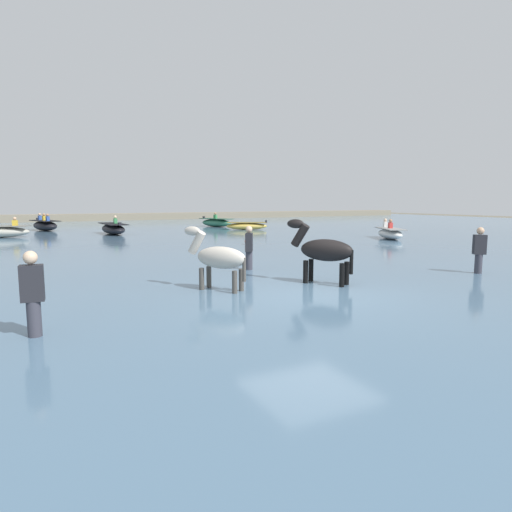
{
  "coord_description": "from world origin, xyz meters",
  "views": [
    {
      "loc": [
        -5.27,
        -7.68,
        2.35
      ],
      "look_at": [
        0.21,
        2.94,
        0.84
      ],
      "focal_mm": 30.78,
      "sensor_mm": 36.0,
      "label": 1
    }
  ],
  "objects_px": {
    "boat_far_offshore": "(113,229)",
    "boat_mid_channel": "(45,225)",
    "boat_far_inshore": "(216,223)",
    "channel_buoy": "(248,241)",
    "horse_lead_black": "(323,252)",
    "horse_trailing_pinto": "(219,259)",
    "person_onlooker_left": "(249,252)",
    "person_spectator_far": "(33,302)",
    "boat_near_port": "(247,226)",
    "person_wading_close": "(479,255)",
    "boat_distant_west": "(390,233)"
  },
  "relations": [
    {
      "from": "boat_far_offshore",
      "to": "boat_mid_channel",
      "type": "bearing_deg",
      "value": 123.2
    },
    {
      "from": "boat_far_inshore",
      "to": "channel_buoy",
      "type": "xyz_separation_m",
      "value": [
        -4.0,
        -13.7,
        -0.17
      ]
    },
    {
      "from": "boat_far_offshore",
      "to": "boat_far_inshore",
      "type": "bearing_deg",
      "value": 26.91
    },
    {
      "from": "horse_lead_black",
      "to": "horse_trailing_pinto",
      "type": "bearing_deg",
      "value": 170.12
    },
    {
      "from": "person_onlooker_left",
      "to": "person_spectator_far",
      "type": "xyz_separation_m",
      "value": [
        -5.67,
        -4.26,
        0.0
      ]
    },
    {
      "from": "boat_mid_channel",
      "to": "boat_near_port",
      "type": "distance_m",
      "value": 13.7
    },
    {
      "from": "person_wading_close",
      "to": "boat_distant_west",
      "type": "bearing_deg",
      "value": 57.95
    },
    {
      "from": "horse_lead_black",
      "to": "boat_distant_west",
      "type": "height_order",
      "value": "horse_lead_black"
    },
    {
      "from": "boat_mid_channel",
      "to": "person_onlooker_left",
      "type": "distance_m",
      "value": 22.1
    },
    {
      "from": "horse_trailing_pinto",
      "to": "boat_far_inshore",
      "type": "height_order",
      "value": "horse_trailing_pinto"
    },
    {
      "from": "horse_lead_black",
      "to": "channel_buoy",
      "type": "xyz_separation_m",
      "value": [
        2.64,
        9.53,
        -0.62
      ]
    },
    {
      "from": "horse_trailing_pinto",
      "to": "boat_mid_channel",
      "type": "height_order",
      "value": "horse_trailing_pinto"
    },
    {
      "from": "person_wading_close",
      "to": "person_spectator_far",
      "type": "bearing_deg",
      "value": -176.15
    },
    {
      "from": "boat_mid_channel",
      "to": "boat_near_port",
      "type": "bearing_deg",
      "value": -22.99
    },
    {
      "from": "boat_far_offshore",
      "to": "person_spectator_far",
      "type": "height_order",
      "value": "person_spectator_far"
    },
    {
      "from": "horse_trailing_pinto",
      "to": "person_onlooker_left",
      "type": "xyz_separation_m",
      "value": [
        1.93,
        2.35,
        -0.18
      ]
    },
    {
      "from": "boat_near_port",
      "to": "person_onlooker_left",
      "type": "relative_size",
      "value": 1.8
    },
    {
      "from": "boat_far_offshore",
      "to": "person_wading_close",
      "type": "bearing_deg",
      "value": -71.52
    },
    {
      "from": "boat_far_offshore",
      "to": "channel_buoy",
      "type": "bearing_deg",
      "value": -64.63
    },
    {
      "from": "horse_lead_black",
      "to": "person_wading_close",
      "type": "height_order",
      "value": "horse_lead_black"
    },
    {
      "from": "boat_distant_west",
      "to": "boat_mid_channel",
      "type": "distance_m",
      "value": 22.4
    },
    {
      "from": "person_spectator_far",
      "to": "boat_distant_west",
      "type": "bearing_deg",
      "value": 31.07
    },
    {
      "from": "boat_distant_west",
      "to": "boat_far_offshore",
      "type": "relative_size",
      "value": 0.78
    },
    {
      "from": "horse_trailing_pinto",
      "to": "channel_buoy",
      "type": "xyz_separation_m",
      "value": [
        5.2,
        9.08,
        -0.55
      ]
    },
    {
      "from": "boat_distant_west",
      "to": "boat_mid_channel",
      "type": "relative_size",
      "value": 0.86
    },
    {
      "from": "boat_far_inshore",
      "to": "boat_far_offshore",
      "type": "relative_size",
      "value": 0.87
    },
    {
      "from": "horse_lead_black",
      "to": "person_spectator_far",
      "type": "xyz_separation_m",
      "value": [
        -6.3,
        -1.47,
        -0.26
      ]
    },
    {
      "from": "boat_distant_west",
      "to": "person_spectator_far",
      "type": "xyz_separation_m",
      "value": [
        -17.0,
        -10.24,
        0.23
      ]
    },
    {
      "from": "boat_far_offshore",
      "to": "person_onlooker_left",
      "type": "distance_m",
      "value": 16.18
    },
    {
      "from": "horse_trailing_pinto",
      "to": "person_onlooker_left",
      "type": "distance_m",
      "value": 3.04
    },
    {
      "from": "person_wading_close",
      "to": "person_spectator_far",
      "type": "xyz_separation_m",
      "value": [
        -11.05,
        -0.74,
        0.0
      ]
    },
    {
      "from": "channel_buoy",
      "to": "boat_near_port",
      "type": "bearing_deg",
      "value": 64.21
    },
    {
      "from": "boat_distant_west",
      "to": "boat_far_offshore",
      "type": "distance_m",
      "value": 16.12
    },
    {
      "from": "person_onlooker_left",
      "to": "horse_lead_black",
      "type": "bearing_deg",
      "value": -77.38
    },
    {
      "from": "person_wading_close",
      "to": "person_onlooker_left",
      "type": "bearing_deg",
      "value": 146.83
    },
    {
      "from": "boat_mid_channel",
      "to": "person_spectator_far",
      "type": "height_order",
      "value": "person_spectator_far"
    },
    {
      "from": "horse_trailing_pinto",
      "to": "person_spectator_far",
      "type": "xyz_separation_m",
      "value": [
        -3.75,
        -1.91,
        -0.18
      ]
    },
    {
      "from": "person_onlooker_left",
      "to": "person_spectator_far",
      "type": "relative_size",
      "value": 1.0
    },
    {
      "from": "boat_mid_channel",
      "to": "channel_buoy",
      "type": "xyz_separation_m",
      "value": [
        8.02,
        -14.85,
        -0.2
      ]
    },
    {
      "from": "person_wading_close",
      "to": "horse_lead_black",
      "type": "bearing_deg",
      "value": 171.33
    },
    {
      "from": "boat_far_offshore",
      "to": "person_wading_close",
      "type": "xyz_separation_m",
      "value": [
        6.57,
        -19.65,
        0.2
      ]
    },
    {
      "from": "horse_trailing_pinto",
      "to": "boat_near_port",
      "type": "distance_m",
      "value": 21.0
    },
    {
      "from": "boat_distant_west",
      "to": "person_wading_close",
      "type": "xyz_separation_m",
      "value": [
        -5.95,
        -9.5,
        0.23
      ]
    },
    {
      "from": "horse_trailing_pinto",
      "to": "boat_near_port",
      "type": "height_order",
      "value": "horse_trailing_pinto"
    },
    {
      "from": "person_wading_close",
      "to": "boat_near_port",
      "type": "bearing_deg",
      "value": 82.85
    },
    {
      "from": "boat_far_offshore",
      "to": "horse_trailing_pinto",
      "type": "bearing_deg",
      "value": -92.29
    },
    {
      "from": "person_spectator_far",
      "to": "person_onlooker_left",
      "type": "bearing_deg",
      "value": 36.89
    },
    {
      "from": "horse_trailing_pinto",
      "to": "person_wading_close",
      "type": "height_order",
      "value": "horse_trailing_pinto"
    },
    {
      "from": "boat_far_inshore",
      "to": "channel_buoy",
      "type": "bearing_deg",
      "value": -106.3
    },
    {
      "from": "horse_lead_black",
      "to": "boat_mid_channel",
      "type": "relative_size",
      "value": 0.56
    }
  ]
}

